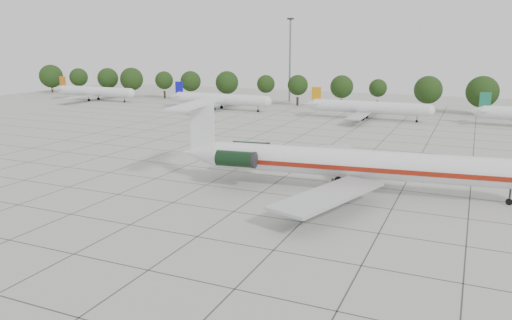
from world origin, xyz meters
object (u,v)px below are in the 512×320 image
Objects in this scene: bg_airliner_a at (95,92)px; floodlight_mast at (290,56)px; bg_airliner_b at (220,99)px; bg_airliner_c at (369,108)px; main_airliner at (341,162)px.

bg_airliner_a is 1.11× the size of floodlight_mast.
floodlight_mast is at bearing 65.66° from bg_airliner_b.
bg_airliner_a is at bearing 176.14° from bg_airliner_b.
bg_airliner_c is 1.11× the size of floodlight_mast.
floodlight_mast is (-38.87, 87.40, 10.54)m from main_airliner.
main_airliner is 1.60× the size of bg_airliner_c.
bg_airliner_c is at bearing -2.87° from bg_airliner_a.
main_airliner is 96.23m from floodlight_mast.
bg_airliner_b is (46.81, -3.16, 0.00)m from bg_airliner_a.
bg_airliner_c is (41.19, -1.26, 0.00)m from bg_airliner_b.
floodlight_mast reaches higher than main_airliner.
floodlight_mast is (58.07, 21.73, 11.37)m from bg_airliner_a.
floodlight_mast is at bearing 106.73° from main_airliner.
bg_airliner_a is 1.00× the size of bg_airliner_c.
main_airliner reaches higher than bg_airliner_c.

